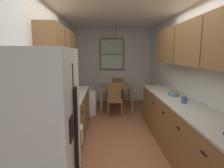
# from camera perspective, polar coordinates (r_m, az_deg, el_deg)

# --- Properties ---
(ground_plane) EXTENTS (12.00, 12.00, 0.00)m
(ground_plane) POSITION_cam_1_polar(r_m,az_deg,el_deg) (4.30, 1.92, -13.88)
(ground_plane) COLOR #995B3D
(wall_left) EXTENTS (0.10, 9.00, 2.55)m
(wall_left) POSITION_cam_1_polar(r_m,az_deg,el_deg) (4.10, -17.17, 3.04)
(wall_left) COLOR silver
(wall_left) RESTS_ON ground
(wall_right) EXTENTS (0.10, 9.00, 2.55)m
(wall_right) POSITION_cam_1_polar(r_m,az_deg,el_deg) (4.29, 20.32, 3.14)
(wall_right) COLOR silver
(wall_right) RESTS_ON ground
(wall_back) EXTENTS (4.40, 0.10, 2.55)m
(wall_back) POSITION_cam_1_polar(r_m,az_deg,el_deg) (6.61, 0.29, 5.67)
(wall_back) COLOR silver
(wall_back) RESTS_ON ground
(ceiling_slab) EXTENTS (4.40, 9.00, 0.08)m
(ceiling_slab) POSITION_cam_1_polar(r_m,az_deg,el_deg) (4.05, 2.13, 22.08)
(ceiling_slab) COLOR white
(refrigerator) EXTENTS (0.73, 0.81, 1.74)m
(refrigerator) POSITION_cam_1_polar(r_m,az_deg,el_deg) (2.02, -21.63, -15.35)
(refrigerator) COLOR white
(refrigerator) RESTS_ON ground
(stove_range) EXTENTS (0.66, 0.63, 1.10)m
(stove_range) POSITION_cam_1_polar(r_m,az_deg,el_deg) (2.84, -16.97, -16.61)
(stove_range) COLOR silver
(stove_range) RESTS_ON ground
(microwave_over_range) EXTENTS (0.39, 0.62, 0.30)m
(microwave_over_range) POSITION_cam_1_polar(r_m,az_deg,el_deg) (2.60, -20.61, 6.97)
(microwave_over_range) COLOR silver
(counter_left) EXTENTS (0.64, 1.83, 0.90)m
(counter_left) POSITION_cam_1_polar(r_m,az_deg,el_deg) (3.96, -12.55, -9.21)
(counter_left) COLOR brown
(counter_left) RESTS_ON ground
(upper_cabinets_left) EXTENTS (0.33, 1.91, 0.67)m
(upper_cabinets_left) POSITION_cam_1_polar(r_m,az_deg,el_deg) (3.74, -15.58, 10.87)
(upper_cabinets_left) COLOR brown
(counter_right) EXTENTS (0.64, 3.30, 0.90)m
(counter_right) POSITION_cam_1_polar(r_m,az_deg,el_deg) (3.50, 20.13, -12.08)
(counter_right) COLOR brown
(counter_right) RESTS_ON ground
(upper_cabinets_right) EXTENTS (0.33, 2.98, 0.70)m
(upper_cabinets_right) POSITION_cam_1_polar(r_m,az_deg,el_deg) (3.29, 24.15, 11.28)
(upper_cabinets_right) COLOR brown
(dining_table) EXTENTS (0.94, 0.86, 0.74)m
(dining_table) POSITION_cam_1_polar(r_m,az_deg,el_deg) (5.66, 1.26, -1.54)
(dining_table) COLOR olive
(dining_table) RESTS_ON ground
(dining_chair_near) EXTENTS (0.40, 0.40, 0.90)m
(dining_chair_near) POSITION_cam_1_polar(r_m,az_deg,el_deg) (5.06, 0.84, -4.33)
(dining_chair_near) COLOR brown
(dining_chair_near) RESTS_ON ground
(dining_chair_far) EXTENTS (0.41, 0.41, 0.90)m
(dining_chair_far) POSITION_cam_1_polar(r_m,az_deg,el_deg) (6.32, 1.58, -1.59)
(dining_chair_far) COLOR brown
(dining_chair_far) RESTS_ON ground
(pendant_light) EXTENTS (0.33, 0.33, 0.55)m
(pendant_light) POSITION_cam_1_polar(r_m,az_deg,el_deg) (5.57, 1.32, 12.99)
(pendant_light) COLOR black
(back_window) EXTENTS (0.84, 0.05, 1.08)m
(back_window) POSITION_cam_1_polar(r_m,az_deg,el_deg) (6.52, -0.02, 9.08)
(back_window) COLOR brown
(trash_bin) EXTENTS (0.33, 0.33, 0.69)m
(trash_bin) POSITION_cam_1_polar(r_m,az_deg,el_deg) (5.22, -6.67, -5.73)
(trash_bin) COLOR white
(trash_bin) RESTS_ON ground
(storage_canister) EXTENTS (0.13, 0.13, 0.18)m
(storage_canister) POSITION_cam_1_polar(r_m,az_deg,el_deg) (3.27, -14.66, -3.40)
(storage_canister) COLOR #265999
(storage_canister) RESTS_ON counter_left
(dish_towel) EXTENTS (0.02, 0.16, 0.24)m
(dish_towel) POSITION_cam_1_polar(r_m,az_deg,el_deg) (2.90, -9.16, -15.09)
(dish_towel) COLOR beige
(mug_by_coffeemaker) EXTENTS (0.13, 0.09, 0.11)m
(mug_by_coffeemaker) POSITION_cam_1_polar(r_m,az_deg,el_deg) (3.23, 21.19, -4.56)
(mug_by_coffeemaker) COLOR #335999
(mug_by_coffeemaker) RESTS_ON counter_right
(fruit_bowl) EXTENTS (0.20, 0.20, 0.09)m
(fruit_bowl) POSITION_cam_1_polar(r_m,az_deg,el_deg) (3.71, 18.28, -2.92)
(fruit_bowl) COLOR #597F9E
(fruit_bowl) RESTS_ON counter_right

